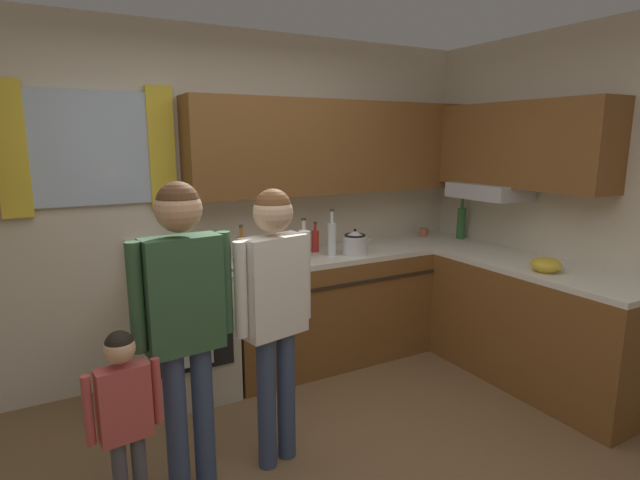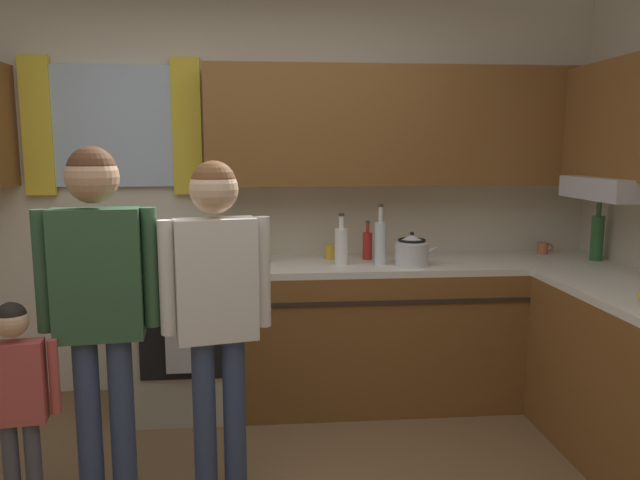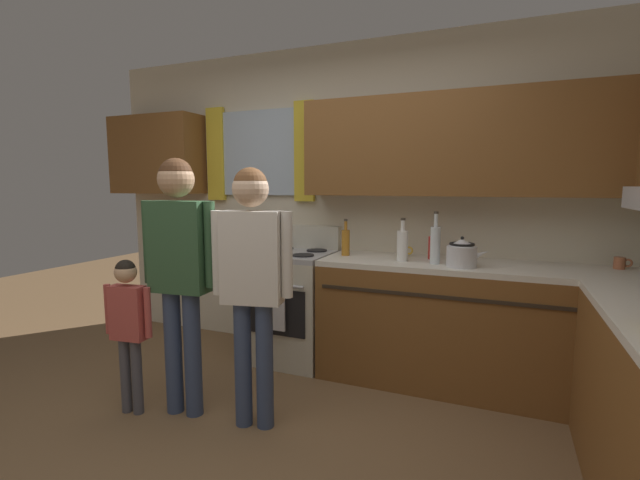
% 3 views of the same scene
% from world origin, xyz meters
% --- Properties ---
extents(back_wall_unit, '(4.60, 0.42, 2.60)m').
position_xyz_m(back_wall_unit, '(0.10, 1.82, 1.48)').
color(back_wall_unit, beige).
rests_on(back_wall_unit, ground).
extents(right_wall_unit, '(0.52, 4.05, 2.60)m').
position_xyz_m(right_wall_unit, '(2.30, 0.10, 1.41)').
color(right_wall_unit, beige).
rests_on(right_wall_unit, ground).
extents(kitchen_counter_run, '(2.30, 2.21, 0.90)m').
position_xyz_m(kitchen_counter_run, '(1.49, 1.09, 0.45)').
color(kitchen_counter_run, brown).
rests_on(kitchen_counter_run, ground).
extents(stove_oven, '(0.62, 0.67, 1.10)m').
position_xyz_m(stove_oven, '(-0.33, 1.54, 0.47)').
color(stove_oven, beige).
rests_on(stove_oven, ground).
extents(bottle_sauce_red, '(0.06, 0.06, 0.25)m').
position_xyz_m(bottle_sauce_red, '(0.78, 1.63, 0.99)').
color(bottle_sauce_red, red).
rests_on(bottle_sauce_red, kitchen_counter_run).
extents(bottle_milk_white, '(0.08, 0.08, 0.31)m').
position_xyz_m(bottle_milk_white, '(0.59, 1.47, 1.02)').
color(bottle_milk_white, white).
rests_on(bottle_milk_white, kitchen_counter_run).
extents(bottle_wine_green, '(0.08, 0.08, 0.39)m').
position_xyz_m(bottle_wine_green, '(2.21, 1.47, 1.05)').
color(bottle_wine_green, '#2D6633').
rests_on(bottle_wine_green, kitchen_counter_run).
extents(bottle_oil_amber, '(0.06, 0.06, 0.29)m').
position_xyz_m(bottle_oil_amber, '(0.12, 1.56, 1.01)').
color(bottle_oil_amber, '#B27223').
rests_on(bottle_oil_amber, kitchen_counter_run).
extents(bottle_tall_clear, '(0.07, 0.07, 0.37)m').
position_xyz_m(bottle_tall_clear, '(0.82, 1.44, 1.04)').
color(bottle_tall_clear, silver).
rests_on(bottle_tall_clear, kitchen_counter_run).
extents(mug_mustard_yellow, '(0.12, 0.08, 0.09)m').
position_xyz_m(mug_mustard_yellow, '(0.55, 1.67, 0.95)').
color(mug_mustard_yellow, gold).
rests_on(mug_mustard_yellow, kitchen_counter_run).
extents(cup_terracotta, '(0.11, 0.07, 0.08)m').
position_xyz_m(cup_terracotta, '(1.98, 1.71, 0.94)').
color(cup_terracotta, '#B76642').
rests_on(cup_terracotta, kitchen_counter_run).
extents(stovetop_kettle, '(0.27, 0.20, 0.21)m').
position_xyz_m(stovetop_kettle, '(1.01, 1.40, 1.00)').
color(stovetop_kettle, silver).
rests_on(stovetop_kettle, kitchen_counter_run).
extents(mixing_bowl, '(0.21, 0.21, 0.10)m').
position_xyz_m(mixing_bowl, '(1.87, 0.31, 0.95)').
color(mixing_bowl, gold).
rests_on(mixing_bowl, kitchen_counter_run).
extents(adult_holding_child, '(0.50, 0.22, 1.61)m').
position_xyz_m(adult_holding_child, '(-0.57, 0.46, 1.01)').
color(adult_holding_child, '#38476B').
rests_on(adult_holding_child, ground).
extents(adult_in_plaid, '(0.47, 0.22, 1.55)m').
position_xyz_m(adult_in_plaid, '(-0.08, 0.50, 0.97)').
color(adult_in_plaid, '#38476B').
rests_on(adult_in_plaid, ground).
extents(small_child, '(0.33, 0.13, 0.99)m').
position_xyz_m(small_child, '(-0.88, 0.33, 0.62)').
color(small_child, '#4C4C56').
rests_on(small_child, ground).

